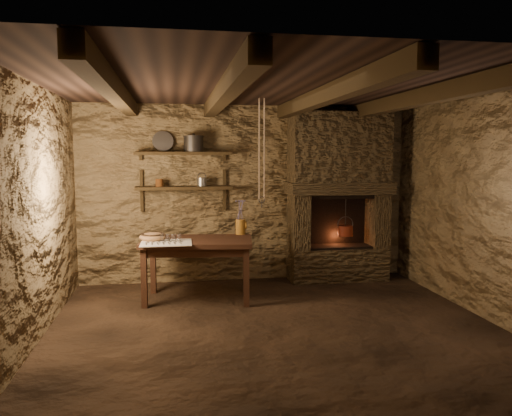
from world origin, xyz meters
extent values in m
plane|color=black|center=(0.00, 0.00, 0.00)|extent=(4.50, 4.50, 0.00)
cube|color=brown|center=(0.00, 2.00, 1.20)|extent=(4.50, 0.04, 2.40)
cube|color=brown|center=(0.00, -2.00, 1.20)|extent=(4.50, 0.04, 2.40)
cube|color=brown|center=(-2.25, 0.00, 1.20)|extent=(0.04, 4.00, 2.40)
cube|color=brown|center=(2.25, 0.00, 1.20)|extent=(0.04, 4.00, 2.40)
cube|color=black|center=(0.00, 0.00, 2.40)|extent=(4.50, 4.00, 0.04)
cube|color=black|center=(-1.50, 0.00, 2.31)|extent=(0.14, 3.95, 0.16)
cube|color=black|center=(-0.50, 0.00, 2.31)|extent=(0.14, 3.95, 0.16)
cube|color=black|center=(0.50, 0.00, 2.31)|extent=(0.14, 3.95, 0.16)
cube|color=black|center=(1.50, 0.00, 2.31)|extent=(0.14, 3.95, 0.16)
cube|color=black|center=(-0.85, 1.84, 1.30)|extent=(1.25, 0.30, 0.04)
cube|color=black|center=(-0.85, 1.84, 1.75)|extent=(1.25, 0.30, 0.04)
cube|color=#3E301F|center=(1.25, 1.77, 0.23)|extent=(1.35, 0.45, 0.45)
cube|color=#3E301F|center=(0.69, 1.77, 0.82)|extent=(0.23, 0.45, 0.75)
cube|color=#3E301F|center=(1.81, 1.77, 0.82)|extent=(0.23, 0.45, 0.75)
cube|color=#3E301F|center=(1.25, 1.74, 1.28)|extent=(1.43, 0.51, 0.16)
cube|color=#3E301F|center=(1.25, 1.77, 1.83)|extent=(1.35, 0.45, 0.94)
cube|color=black|center=(1.25, 1.96, 0.82)|extent=(0.90, 0.06, 0.75)
cube|color=black|center=(-0.72, 1.11, 0.71)|extent=(1.37, 0.89, 0.06)
cube|color=black|center=(-0.72, 1.11, 0.62)|extent=(1.25, 0.77, 0.09)
cube|color=white|center=(-1.08, 0.90, 0.74)|extent=(0.58, 0.47, 0.01)
cylinder|color=#A4691F|center=(-0.16, 1.39, 0.83)|extent=(0.13, 0.13, 0.19)
torus|color=#A4691F|center=(-0.09, 1.39, 0.85)|extent=(0.02, 0.10, 0.10)
ellipsoid|color=#966A41|center=(-1.24, 1.12, 0.77)|extent=(0.40, 0.40, 0.11)
cylinder|color=#2D2A28|center=(-0.71, 1.84, 1.87)|extent=(0.34, 0.34, 0.19)
cylinder|color=#9C9C97|center=(-1.11, 1.94, 1.91)|extent=(0.28, 0.14, 0.27)
cylinder|color=#4F270F|center=(-1.17, 1.84, 1.37)|extent=(0.13, 0.13, 0.10)
cylinder|color=maroon|center=(1.34, 1.72, 0.69)|extent=(0.27, 0.27, 0.14)
torus|color=#2D2A28|center=(1.34, 1.72, 0.78)|extent=(0.23, 0.01, 0.23)
cylinder|color=#2D2A28|center=(1.34, 1.72, 0.94)|extent=(0.01, 0.01, 0.44)
camera|label=1|loc=(-0.99, -4.77, 1.74)|focal=35.00mm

